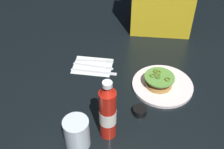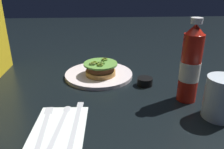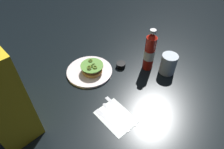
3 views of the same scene
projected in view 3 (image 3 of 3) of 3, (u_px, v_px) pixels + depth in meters
ground_plane at (113, 65)px, 1.12m from camera, size 3.00×3.00×0.00m
dinner_plate at (90, 71)px, 1.08m from camera, size 0.25×0.25×0.01m
burger_sandwich at (92, 68)px, 1.05m from camera, size 0.12×0.12×0.05m
ketchup_bottle at (150, 52)px, 1.03m from camera, size 0.06×0.06×0.25m
water_glass at (168, 64)px, 1.04m from camera, size 0.09×0.09×0.11m
condiment_cup at (121, 65)px, 1.10m from camera, size 0.05×0.05×0.03m
napkin at (116, 117)px, 0.87m from camera, size 0.18×0.14×0.00m
butter_knife at (118, 108)px, 0.90m from camera, size 0.21×0.03×0.00m
spoon_utensil at (112, 112)px, 0.88m from camera, size 0.19×0.04×0.00m
fork_utensil at (107, 119)px, 0.86m from camera, size 0.18×0.02×0.00m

